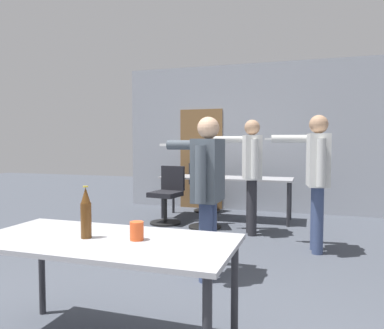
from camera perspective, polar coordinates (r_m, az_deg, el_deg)
back_wall at (r=7.57m, az=9.32°, el=3.95°), size 5.35×0.12×2.92m
conference_table_near at (r=2.51m, az=-13.18°, el=-12.54°), size 1.67×0.80×0.75m
conference_table_far at (r=6.66m, az=5.16°, el=-2.49°), size 2.32×0.67×0.75m
person_far_watching at (r=5.59m, az=8.95°, el=-0.12°), size 0.88×0.60×1.70m
person_center_tall at (r=3.72m, az=2.27°, el=-2.72°), size 0.75×0.64×1.62m
person_left_plaid at (r=4.87m, az=18.45°, el=-0.77°), size 0.83×0.63×1.70m
office_chair_near_pushed at (r=6.07m, az=1.91°, el=-5.28°), size 0.61×0.65×0.95m
office_chair_mid_tucked at (r=6.38m, az=-3.75°, el=-4.82°), size 0.52×0.58×0.96m
office_chair_far_left at (r=7.45m, az=1.85°, el=-3.64°), size 0.66×0.62×0.96m
beer_bottle at (r=2.51m, az=-15.86°, el=-7.21°), size 0.07×0.07×0.34m
drink_cup at (r=2.41m, az=-8.42°, el=-9.98°), size 0.09×0.09×0.12m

